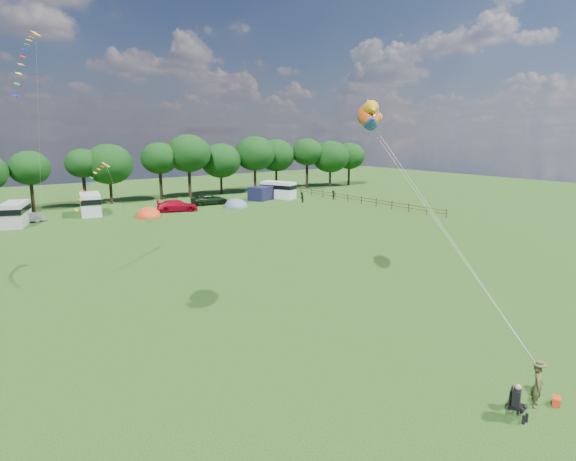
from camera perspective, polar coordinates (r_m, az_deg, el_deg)
ground_plane at (r=28.73m, az=9.62°, el=-10.48°), size 180.00×180.00×0.00m
tree_line at (r=77.50m, az=-17.78°, el=7.88°), size 102.98×10.98×10.27m
fence at (r=74.34m, az=7.90°, el=3.81°), size 0.12×33.12×1.20m
car_b at (r=65.40m, az=-28.85°, el=1.42°), size 4.30×1.83×1.49m
car_c at (r=67.39m, az=-13.01°, el=2.89°), size 5.72×3.90×1.58m
car_d at (r=72.90m, az=-9.28°, el=3.65°), size 5.79×3.13×1.51m
campervan_b at (r=64.05m, az=-29.60°, el=1.81°), size 4.01×6.00×2.71m
campervan_c at (r=68.17m, az=-22.38°, el=3.00°), size 3.53×6.06×2.79m
campervan_d at (r=78.50m, az=-1.16°, el=4.90°), size 4.45×6.07×2.74m
tent_orange at (r=63.94m, az=-16.19°, el=1.56°), size 3.31×3.63×2.59m
tent_greyblue at (r=69.66m, az=-6.18°, el=2.76°), size 3.40×3.73×2.53m
awning_navy at (r=76.70m, az=-3.27°, el=4.41°), size 4.20×3.87×2.12m
kite_flyer at (r=22.27m, az=27.47°, el=-16.01°), size 0.78×0.67×1.80m
camp_chair at (r=21.18m, az=25.39°, el=-17.45°), size 0.73×0.75×1.42m
kite_bag at (r=23.11m, az=29.23°, el=-17.22°), size 0.53×0.45×0.32m
fish_kite at (r=30.62m, az=9.60°, el=13.27°), size 3.43×3.93×2.22m
streamer_kite_a at (r=46.59m, az=-28.53°, el=18.12°), size 3.41×5.66×5.79m
streamer_kite_b at (r=38.74m, az=-22.14°, el=5.40°), size 4.21×4.75×3.82m
walker_a at (r=73.94m, az=1.63°, el=3.95°), size 0.90×0.77×1.59m
walker_b at (r=77.55m, az=5.36°, el=4.21°), size 1.04×0.81×1.46m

